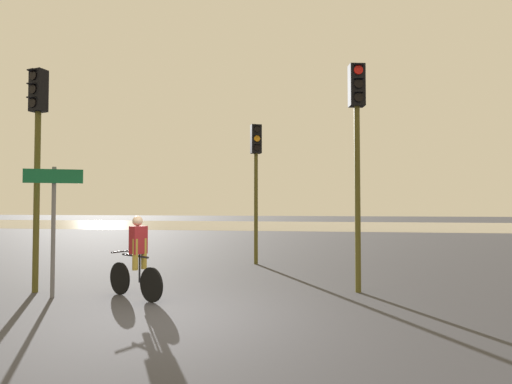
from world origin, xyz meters
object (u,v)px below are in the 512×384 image
object	(u,v)px
traffic_light_near_left	(37,138)
direction_sign_post	(53,212)
traffic_light_near_right	(357,134)
cyclist	(137,257)
traffic_light_center	(256,167)

from	to	relation	value
traffic_light_near_left	direction_sign_post	size ratio (longest dim) A/B	1.82
traffic_light_near_right	cyclist	distance (m)	5.18
traffic_light_center	traffic_light_near_left	bearing A→B (deg)	25.67
traffic_light_near_left	cyclist	size ratio (longest dim) A/B	2.92
traffic_light_center	direction_sign_post	bearing A→B (deg)	32.81
traffic_light_center	cyclist	bearing A→B (deg)	47.93
traffic_light_center	cyclist	size ratio (longest dim) A/B	2.68
traffic_light_near_right	cyclist	size ratio (longest dim) A/B	2.99
traffic_light_center	cyclist	xyz separation A→B (m)	(-1.64, -4.87, -2.21)
direction_sign_post	cyclist	bearing A→B (deg)	162.64
traffic_light_near_right	direction_sign_post	xyz separation A→B (m)	(-6.06, -1.38, -1.64)
traffic_light_near_right	traffic_light_center	bearing A→B (deg)	-64.78
traffic_light_center	direction_sign_post	xyz separation A→B (m)	(-3.35, -5.01, -1.33)
direction_sign_post	traffic_light_near_left	bearing A→B (deg)	-51.91
traffic_light_near_left	cyclist	world-z (taller)	traffic_light_near_left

